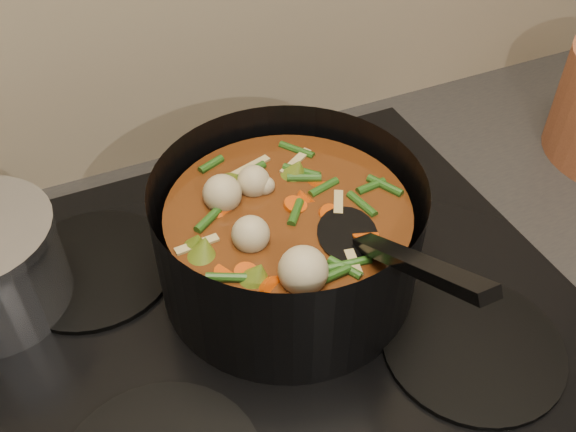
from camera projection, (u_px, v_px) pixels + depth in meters
name	position (u px, v px, depth m)	size (l,w,h in m)	color
stovetop	(273.00, 311.00, 0.68)	(0.62, 0.54, 0.03)	black
stockpot	(289.00, 238.00, 0.66)	(0.31, 0.39, 0.20)	black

